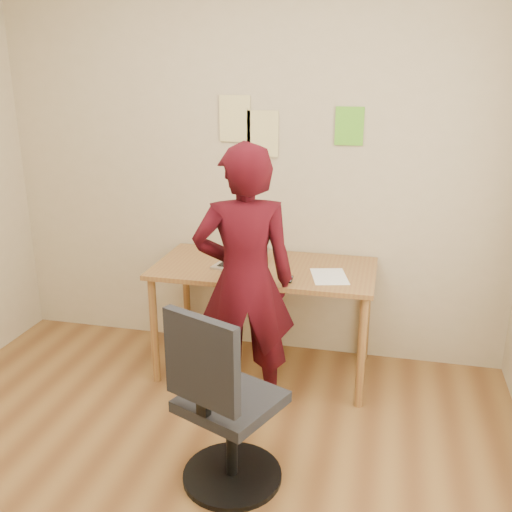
% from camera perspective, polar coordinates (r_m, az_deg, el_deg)
% --- Properties ---
extents(room, '(3.58, 3.58, 2.78)m').
position_cam_1_polar(room, '(2.25, -11.21, 2.72)').
color(room, brown).
rests_on(room, ground).
extents(desk, '(1.40, 0.70, 0.74)m').
position_cam_1_polar(desk, '(3.67, 0.84, -2.31)').
color(desk, olive).
rests_on(desk, ground).
extents(laptop, '(0.35, 0.32, 0.22)m').
position_cam_1_polar(laptop, '(3.65, -1.42, -0.17)').
color(laptop, '#B6B6BE').
rests_on(laptop, desk).
extents(paper_sheet, '(0.27, 0.33, 0.00)m').
position_cam_1_polar(paper_sheet, '(3.49, 7.35, -2.04)').
color(paper_sheet, white).
rests_on(paper_sheet, desk).
extents(phone, '(0.06, 0.12, 0.01)m').
position_cam_1_polar(phone, '(3.41, 3.20, -2.33)').
color(phone, black).
rests_on(phone, desk).
extents(wall_note_left, '(0.21, 0.00, 0.30)m').
position_cam_1_polar(wall_note_left, '(3.86, -2.13, 13.56)').
color(wall_note_left, '#E5D589').
rests_on(wall_note_left, room).
extents(wall_note_mid, '(0.21, 0.00, 0.30)m').
position_cam_1_polar(wall_note_mid, '(3.83, 0.66, 12.12)').
color(wall_note_mid, '#E5D589').
rests_on(wall_note_mid, room).
extents(wall_note_right, '(0.18, 0.00, 0.24)m').
position_cam_1_polar(wall_note_right, '(3.74, 9.32, 12.69)').
color(wall_note_right, '#62BE2A').
rests_on(wall_note_right, room).
extents(office_chair, '(0.55, 0.56, 0.95)m').
position_cam_1_polar(office_chair, '(2.77, -3.32, -15.40)').
color(office_chair, black).
rests_on(office_chair, ground).
extents(person, '(0.66, 0.53, 1.58)m').
position_cam_1_polar(person, '(3.23, -1.15, -2.59)').
color(person, '#37070E').
rests_on(person, ground).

